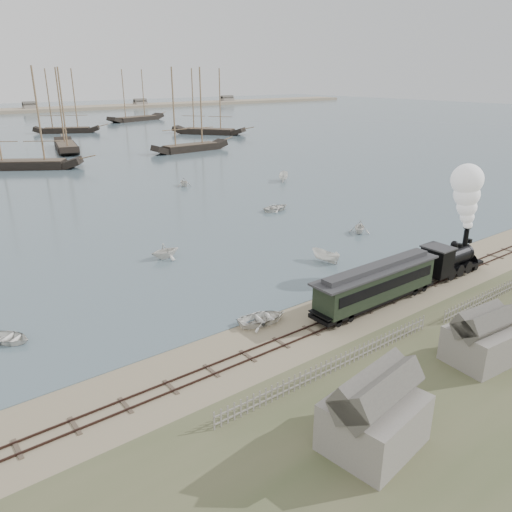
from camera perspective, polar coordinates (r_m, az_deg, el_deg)
ground at (r=42.44m, az=8.42°, el=-5.85°), size 600.00×600.00×0.00m
rail_track at (r=41.21m, az=10.41°, el=-6.74°), size 120.00×1.80×0.16m
picket_fence_west at (r=34.11m, az=9.11°, el=-12.88°), size 19.00×0.10×1.20m
picket_fence_east at (r=48.12m, az=25.52°, el=-4.49°), size 15.00×0.10×1.20m
shed_left at (r=28.85m, az=13.08°, el=-20.25°), size 5.00×4.00×4.10m
shed_mid at (r=37.83m, az=23.91°, el=-10.97°), size 4.00×3.50×3.60m
locomotive at (r=51.53m, az=22.58°, el=3.12°), size 8.22×3.07×10.24m
passenger_coach at (r=42.71m, az=13.61°, el=-3.02°), size 13.35×2.57×3.24m
beached_dinghy at (r=39.38m, az=0.77°, el=-7.11°), size 3.48×4.43×0.83m
rowboat_0 at (r=40.84m, az=-26.41°, el=-8.36°), size 4.15×3.96×0.70m
rowboat_1 at (r=53.31m, az=-10.34°, el=0.60°), size 2.86×3.28×1.68m
rowboat_2 at (r=51.97m, az=7.93°, el=-0.02°), size 3.47×1.95×1.26m
rowboat_3 at (r=71.29m, az=2.37°, el=5.56°), size 3.25×4.34×0.86m
rowboat_4 at (r=62.18m, az=11.76°, el=3.28°), size 3.80×3.88×1.55m
rowboat_5 at (r=91.27m, az=3.13°, el=9.02°), size 3.95×3.93×1.56m
rowboat_7 at (r=87.78m, az=-8.24°, el=8.38°), size 3.21×2.89×1.50m
schooner_2 at (r=112.54m, az=-25.47°, el=14.03°), size 21.20×16.14×20.00m
schooner_3 at (r=136.28m, az=-21.35°, el=15.34°), size 10.29×23.29×20.00m
schooner_4 at (r=127.72m, az=-7.67°, el=16.24°), size 20.59×5.60×20.00m
schooner_5 at (r=164.52m, az=-5.55°, el=17.17°), size 18.54×22.29×20.00m
schooner_8 at (r=178.14m, az=-21.18°, el=16.20°), size 20.35×13.23×20.00m
schooner_9 at (r=216.32m, az=-13.71°, el=17.42°), size 26.85×13.24×20.00m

